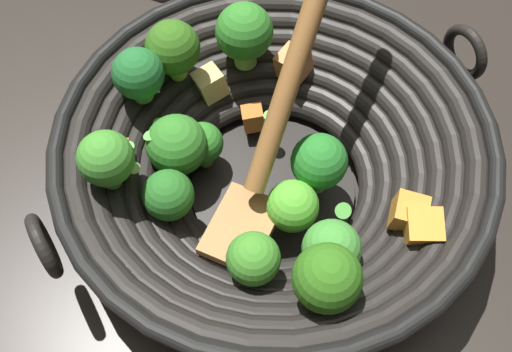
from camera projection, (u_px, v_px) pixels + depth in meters
The scene contains 2 objects.
ground_plane at pixel (273, 191), 0.59m from camera, with size 4.00×4.00×0.00m, color #28231E.
wok at pixel (271, 157), 0.53m from camera, with size 0.42×0.38×0.27m.
Camera 1 is at (-0.19, -0.22, 0.51)m, focal length 42.81 mm.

